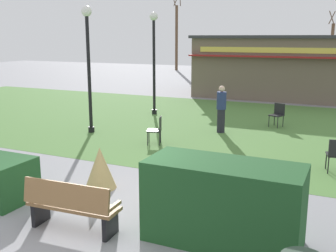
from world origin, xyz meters
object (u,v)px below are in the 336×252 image
Objects in this scene: parked_car_west_slot at (272,71)px; lamppost_mid at (88,55)px; food_kiosk at (295,66)px; cafe_chair_east at (278,113)px; tree_left_bg at (177,37)px; cafe_chair_center at (157,128)px; park_bench at (71,206)px; person_strolling at (221,109)px; tree_right_bg at (331,48)px; lamppost_far at (154,51)px.

lamppost_mid is at bearing -96.20° from parked_car_west_slot.
food_kiosk is 2.50× the size of parked_car_west_slot.
cafe_chair_east is 27.38m from tree_left_bg.
cafe_chair_center is 22.17m from parked_car_west_slot.
park_bench is 0.39× the size of lamppost_mid.
food_kiosk is 12.98m from cafe_chair_center.
person_strolling is (-1.67, -1.84, 0.33)m from cafe_chair_east.
tree_left_bg is 1.35× the size of tree_right_bg.
person_strolling is (3.77, -2.18, -1.90)m from lamppost_far.
cafe_chair_east is at bearing -3.51° from lamppost_far.
cafe_chair_east is 0.20× the size of parked_car_west_slot.
cafe_chair_center is at bearing -125.17° from cafe_chair_east.
person_strolling is (0.07, 8.42, 0.38)m from park_bench.
food_kiosk is 15.06m from tree_right_bg.
cafe_chair_center is 2.82m from person_strolling.
tree_right_bg is at bearing 88.96° from cafe_chair_east.
tree_left_bg reaches higher than food_kiosk.
cafe_chair_center is at bearing -62.39° from lamppost_far.
parked_car_west_slot is (-3.57, 17.87, 0.12)m from cafe_chair_east.
lamppost_mid is at bearing 5.71° from person_strolling.
food_kiosk is at bearing 79.17° from cafe_chair_center.
person_strolling is at bearing -132.26° from cafe_chair_east.
lamppost_mid is at bearing -147.47° from cafe_chair_east.
person_strolling is 0.39× the size of parked_car_west_slot.
food_kiosk is (4.85, 8.06, -1.02)m from lamppost_far.
tree_left_bg is 14.80m from tree_right_bg.
tree_left_bg reaches higher than cafe_chair_center.
cafe_chair_center is at bearing 102.06° from park_bench.
lamppost_mid reaches higher than cafe_chair_east.
lamppost_far is 0.40× the size of food_kiosk.
tree_right_bg is (2.10, 25.25, 1.57)m from person_strolling.
tree_left_bg is (-12.67, 24.98, 2.53)m from person_strolling.
lamppost_mid is 2.61× the size of person_strolling.
park_bench is at bearing -93.70° from tree_right_bg.
lamppost_mid and lamppost_far have the same top height.
tree_left_bg reaches higher than tree_right_bg.
parked_car_west_slot is at bearing -26.09° from tree_left_bg.
food_kiosk is at bearing 66.36° from lamppost_mid.
park_bench is 10.41m from cafe_chair_east.
park_bench is 11.46m from lamppost_far.
parked_car_west_slot is at bearing 83.90° from lamppost_far.
lamppost_mid reaches higher than food_kiosk.
park_bench is 1.02× the size of person_strolling.
parked_car_west_slot is 7.06m from tree_right_bg.
person_strolling is 19.80m from parked_car_west_slot.
cafe_chair_center is (2.90, -0.51, -2.23)m from lamppost_mid.
food_kiosk reaches higher than person_strolling.
lamppost_far is 9.46m from food_kiosk.
park_bench is at bearing -69.35° from tree_left_bg.
lamppost_far is 23.81m from tree_right_bg.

